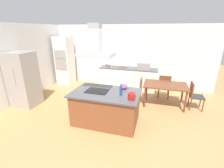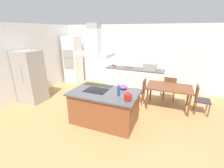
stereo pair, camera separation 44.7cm
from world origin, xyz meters
The scene contains 21 objects.
ground centered at (0.00, 1.50, 0.00)m, with size 16.00×16.00×0.00m, color tan.
wall_back centered at (0.00, 3.25, 1.35)m, with size 7.20×0.10×2.70m, color white.
wall_left centered at (-3.45, 1.00, 1.35)m, with size 0.10×8.80×2.70m, color white.
kitchen_island centered at (0.00, 0.00, 0.45)m, with size 1.82×1.14×0.90m.
cooktop centered at (-0.25, 0.00, 0.91)m, with size 0.60×0.44×0.01m, color black.
tea_kettle centered at (0.74, -0.27, 0.99)m, with size 0.23×0.18×0.20m.
olive_oil_bottle centered at (0.44, -0.08, 1.03)m, with size 0.07×0.07×0.30m.
mixing_bowl centered at (0.40, 0.38, 0.96)m, with size 0.22×0.22×0.12m, color purple.
back_counter centered at (0.07, 2.88, 0.45)m, with size 2.50×0.62×0.90m.
countertop_microwave centered at (0.73, 2.88, 1.04)m, with size 0.50×0.38×0.28m, color #9E9993.
coffee_mug_red centered at (-0.94, 2.94, 0.95)m, with size 0.08×0.08×0.09m, color red.
coffee_mug_blue centered at (-0.79, 2.87, 0.95)m, with size 0.08×0.08×0.09m, color #2D56B2.
coffee_mug_yellow centered at (-0.69, 2.82, 0.95)m, with size 0.08×0.08×0.09m, color gold.
cutting_board centered at (-0.18, 2.93, 0.91)m, with size 0.34×0.24×0.02m, color brown.
wall_oven_stack centered at (-2.90, 2.65, 1.10)m, with size 0.70×0.66×2.20m.
refrigerator centered at (-2.98, 0.24, 0.91)m, with size 0.80×0.73×1.82m.
dining_table centered at (1.59, 1.55, 0.67)m, with size 1.40×0.90×0.75m.
chair_facing_back_wall centered at (1.59, 2.21, 0.51)m, with size 0.42×0.42×0.89m.
chair_at_left_end centered at (0.67, 1.55, 0.51)m, with size 0.42×0.42×0.89m.
chair_at_right_end centered at (2.50, 1.55, 0.51)m, with size 0.42×0.42×0.89m.
range_hood centered at (-0.25, 0.00, 2.10)m, with size 0.90×0.55×0.78m.
Camera 2 is at (1.66, -3.50, 2.48)m, focal length 24.91 mm.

